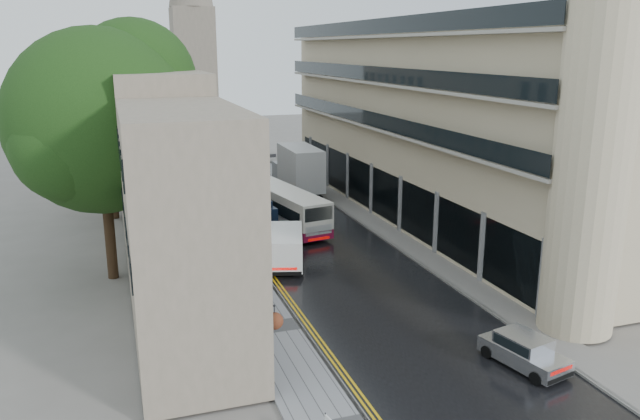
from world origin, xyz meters
TOP-DOWN VIEW (x-y plane):
  - road at (0.00, 27.50)m, footprint 9.00×85.00m
  - left_sidewalk at (-5.85, 27.50)m, footprint 2.70×85.00m
  - right_sidewalk at (5.40, 27.50)m, footprint 1.80×85.00m
  - old_shop_row at (-9.45, 30.00)m, footprint 4.50×56.00m
  - modern_block at (10.30, 26.00)m, footprint 8.00×40.00m
  - tree_near at (-12.50, 20.00)m, footprint 10.56×10.56m
  - tree_far at (-12.20, 33.00)m, footprint 9.24×9.24m
  - cream_bus at (-1.26, 23.95)m, footprint 3.92×10.00m
  - white_lorry at (1.58, 33.55)m, footprint 2.51×8.26m
  - silver_hatchback at (2.44, 3.09)m, footprint 2.30×3.79m
  - white_van at (-4.30, 17.64)m, footprint 3.20×4.99m
  - navy_van at (-4.28, 23.98)m, footprint 2.79×5.52m
  - pedestrian at (-5.62, 24.74)m, footprint 0.74×0.50m
  - lamp_post_near at (-5.02, 15.62)m, footprint 0.79×0.18m
  - lamp_post_far at (-4.70, 34.88)m, footprint 0.85×0.20m

SIDE VIEW (x-z plane):
  - road at x=0.00m, z-range 0.00..0.02m
  - left_sidewalk at x=-5.85m, z-range 0.00..0.12m
  - right_sidewalk at x=5.40m, z-range 0.00..0.12m
  - silver_hatchback at x=2.44m, z-range 0.02..1.35m
  - white_van at x=-4.30m, z-range 0.02..2.11m
  - pedestrian at x=-5.62m, z-range 0.12..2.12m
  - cream_bus at x=-1.26m, z-range 0.02..2.68m
  - navy_van at x=-4.28m, z-range 0.02..2.72m
  - white_lorry at x=1.58m, z-range 0.02..4.35m
  - lamp_post_near at x=-5.02m, z-range 0.12..7.12m
  - lamp_post_far at x=-4.70m, z-range 0.12..7.67m
  - old_shop_row at x=-9.45m, z-range 0.00..12.00m
  - tree_far at x=-12.20m, z-range 0.00..12.46m
  - tree_near at x=-12.50m, z-range 0.00..13.89m
  - modern_block at x=10.30m, z-range 0.00..14.00m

